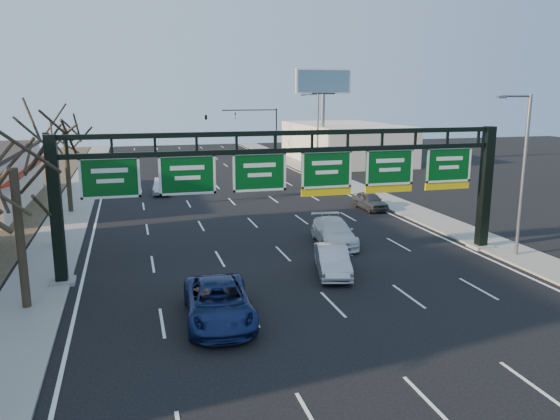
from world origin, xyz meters
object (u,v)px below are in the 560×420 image
object	(u,v)px
sign_gantry	(296,179)
car_silver_sedan	(333,261)
car_white_wagon	(334,232)
car_blue_suv	(219,302)

from	to	relation	value
sign_gantry	car_silver_sedan	size ratio (longest dim) A/B	5.65
sign_gantry	car_silver_sedan	xyz separation A→B (m)	(1.29, -2.15, -3.91)
car_silver_sedan	car_white_wagon	size ratio (longest dim) A/B	0.83
car_blue_suv	sign_gantry	bearing A→B (deg)	54.23
car_silver_sedan	car_white_wagon	world-z (taller)	car_white_wagon
sign_gantry	car_silver_sedan	world-z (taller)	sign_gantry
car_blue_suv	car_white_wagon	world-z (taller)	car_blue_suv
car_blue_suv	car_silver_sedan	bearing A→B (deg)	36.65
car_white_wagon	car_blue_suv	bearing A→B (deg)	-124.60
car_white_wagon	car_silver_sedan	bearing A→B (deg)	-104.15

